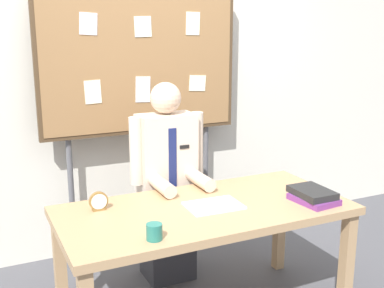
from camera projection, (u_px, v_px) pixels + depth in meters
The scene contains 8 objects.
back_wall at pixel (133, 86), 3.92m from camera, with size 6.40×0.08×2.70m, color silver.
desk at pixel (205, 220), 2.93m from camera, with size 1.76×0.84×0.76m.
person at pixel (167, 190), 3.46m from camera, with size 0.55×0.56×1.45m.
bulletin_board at pixel (141, 63), 3.70m from camera, with size 1.58×0.09×2.14m.
book_stack at pixel (313, 196), 2.99m from camera, with size 0.23×0.30×0.08m.
open_notebook at pixel (214, 206), 2.92m from camera, with size 0.33×0.24×0.01m, color silver.
desk_clock at pixel (99, 202), 2.85m from camera, with size 0.11×0.04×0.11m.
coffee_mug at pixel (154, 232), 2.45m from camera, with size 0.08×0.08×0.09m, color #267266.
Camera 1 is at (-1.24, -2.45, 1.82)m, focal length 45.17 mm.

